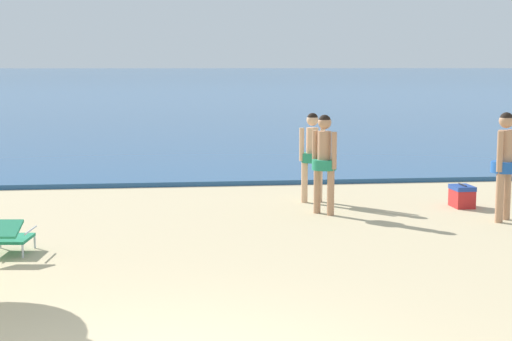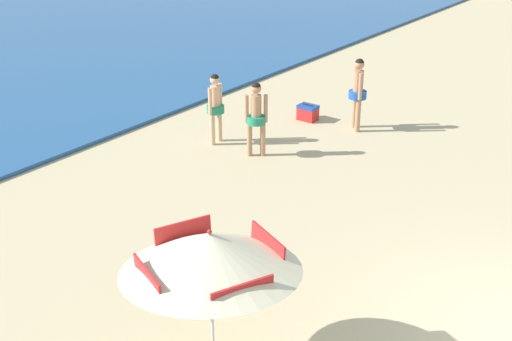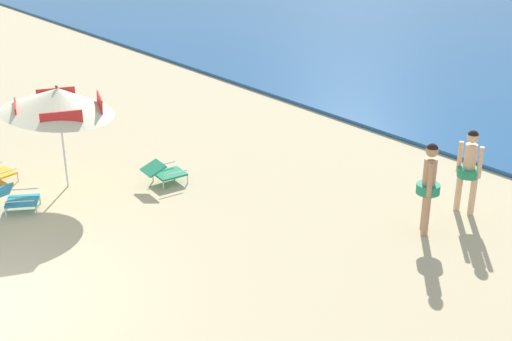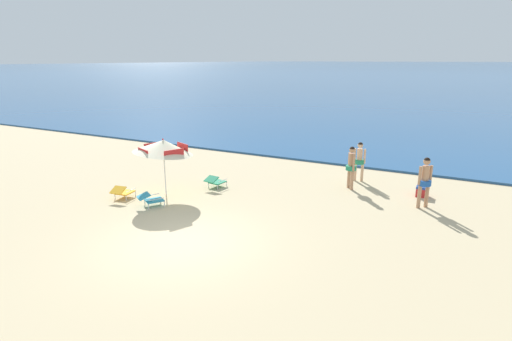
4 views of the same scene
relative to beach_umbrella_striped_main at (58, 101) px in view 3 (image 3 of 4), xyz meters
The scene contains 5 objects.
beach_umbrella_striped_main is the anchor object (origin of this frame).
lounge_chair_under_umbrella 2.09m from the beach_umbrella_striped_main, 73.45° to the right, with size 0.91×1.01×0.50m.
lounge_chair_beside_umbrella 2.58m from the beach_umbrella_striped_main, 53.14° to the left, with size 0.64×0.93×0.51m.
person_standing_near_shore 8.11m from the beach_umbrella_striped_main, 40.63° to the left, with size 0.50×0.41×1.69m.
person_wading_in 7.36m from the beach_umbrella_striped_main, 33.46° to the left, with size 0.42×0.42×1.73m.
Camera 3 is at (9.42, -2.54, 6.11)m, focal length 48.92 mm.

